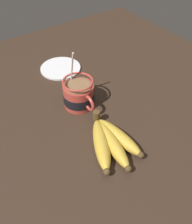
# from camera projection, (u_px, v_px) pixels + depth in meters

# --- Properties ---
(table) EXTENTS (1.23, 1.23, 0.04)m
(table) POSITION_uv_depth(u_px,v_px,m) (90.00, 131.00, 0.71)
(table) COLOR #332319
(table) RESTS_ON ground
(coffee_mug) EXTENTS (0.13, 0.09, 0.17)m
(coffee_mug) POSITION_uv_depth(u_px,v_px,m) (79.00, 95.00, 0.73)
(coffee_mug) COLOR #B23D33
(coffee_mug) RESTS_ON table
(banana_bunch) EXTENTS (0.19, 0.13, 0.04)m
(banana_bunch) POSITION_uv_depth(u_px,v_px,m) (110.00, 141.00, 0.63)
(banana_bunch) COLOR #4C381E
(banana_bunch) RESTS_ON table
(small_plate) EXTENTS (0.14, 0.14, 0.01)m
(small_plate) POSITION_uv_depth(u_px,v_px,m) (61.00, 68.00, 0.89)
(small_plate) COLOR white
(small_plate) RESTS_ON table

